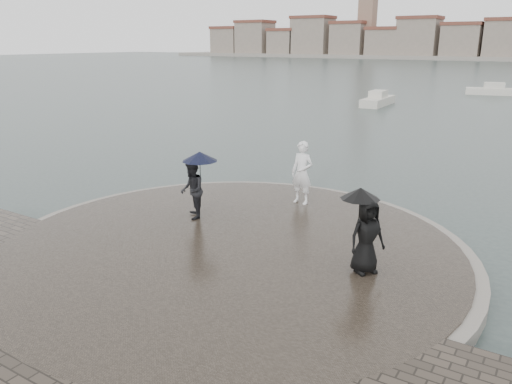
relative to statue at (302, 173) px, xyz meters
The scene contains 6 objects.
ground 7.72m from the statue, 89.99° to the right, with size 400.00×400.00×0.00m, color #2B3835.
kerb_ring 4.27m from the statue, 89.99° to the right, with size 12.50×12.50×0.32m, color gray.
quay_tip 4.27m from the statue, 89.99° to the right, with size 11.90×11.90×0.36m, color #2D261E.
statue is the anchor object (origin of this frame).
visitor_left 3.62m from the statue, 124.26° to the right, with size 1.30×1.16×2.04m.
visitor_right 5.15m from the statue, 46.86° to the right, with size 1.18×1.06×1.95m.
Camera 1 is at (7.02, -6.37, 5.44)m, focal length 35.00 mm.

